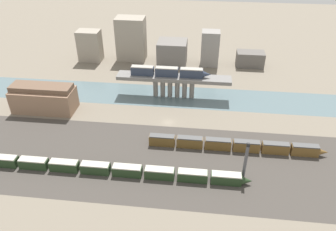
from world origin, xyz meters
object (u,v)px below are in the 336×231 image
(train_yard_mid, at_px, (235,145))
(train_yard_near, at_px, (115,170))
(train_on_bridge, at_px, (169,72))
(signal_tower, at_px, (245,161))
(warehouse_building, at_px, (44,98))

(train_yard_mid, bearing_deg, train_yard_near, -156.63)
(train_on_bridge, bearing_deg, train_yard_mid, -52.78)
(train_yard_near, distance_m, signal_tower, 42.06)
(train_yard_mid, relative_size, warehouse_building, 2.43)
(train_on_bridge, relative_size, warehouse_building, 1.36)
(train_yard_mid, relative_size, signal_tower, 4.54)
(warehouse_building, bearing_deg, train_yard_mid, -13.33)
(train_yard_near, xyz_separation_m, train_yard_mid, (39.63, 17.13, 0.28))
(train_yard_mid, bearing_deg, train_on_bridge, 127.22)
(train_on_bridge, relative_size, train_yard_near, 0.41)
(signal_tower, bearing_deg, train_yard_mid, 98.17)
(train_on_bridge, xyz_separation_m, train_yard_near, (-12.02, -53.48, -10.56))
(train_yard_near, distance_m, warehouse_building, 53.71)
(train_yard_near, height_order, warehouse_building, warehouse_building)
(train_yard_near, height_order, signal_tower, signal_tower)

